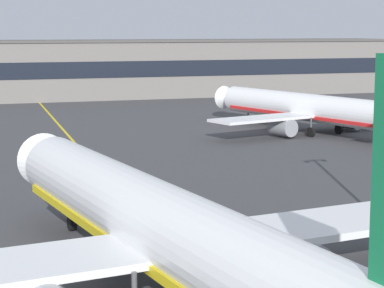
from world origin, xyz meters
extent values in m
cube|color=yellow|center=(0.00, 30.00, 0.00)|extent=(8.65, 179.82, 0.01)
cylinder|color=white|center=(-3.07, 8.10, 3.50)|extent=(8.81, 36.18, 3.80)
cone|color=white|center=(-5.77, 27.21, 3.50)|extent=(3.94, 3.08, 3.61)
cube|color=gold|center=(-3.07, 8.10, 2.46)|extent=(8.33, 33.32, 0.44)
cube|color=black|center=(-5.50, 25.33, 4.17)|extent=(2.98, 1.49, 0.60)
cube|color=white|center=(-3.15, 8.70, 2.65)|extent=(32.36, 9.24, 0.36)
cylinder|color=black|center=(-9.41, 8.67, 1.43)|extent=(1.96, 0.45, 1.95)
cylinder|color=gray|center=(3.13, 8.58, 1.43)|extent=(2.78, 3.89, 2.30)
cylinder|color=black|center=(2.87, 10.41, 1.43)|extent=(1.96, 0.45, 1.95)
cylinder|color=#4C4C51|center=(-5.10, 22.46, 1.48)|extent=(0.24, 0.24, 1.60)
cylinder|color=black|center=(-5.10, 22.46, 0.45)|extent=(0.52, 0.95, 0.90)
cylinder|color=#4C4C51|center=(-0.21, 6.49, 1.77)|extent=(0.24, 0.24, 1.60)
cylinder|color=white|center=(29.48, 56.85, 3.03)|extent=(11.84, 30.81, 3.29)
cone|color=white|center=(24.83, 72.88, 3.03)|extent=(3.62, 3.03, 3.12)
cube|color=red|center=(29.48, 56.85, 2.12)|extent=(11.08, 28.40, 0.38)
cube|color=black|center=(25.29, 71.30, 3.60)|extent=(2.63, 1.60, 0.52)
cube|color=white|center=(29.34, 57.35, 2.29)|extent=(27.73, 11.70, 0.31)
cylinder|color=gray|center=(24.43, 55.03, 1.24)|extent=(2.78, 3.54, 1.99)
cylinder|color=black|center=(23.99, 56.56, 1.24)|extent=(1.67, 0.62, 1.69)
cylinder|color=gray|center=(34.73, 58.02, 1.24)|extent=(2.78, 3.54, 1.99)
cylinder|color=black|center=(34.28, 59.55, 1.24)|extent=(1.67, 0.62, 1.69)
cylinder|color=#4C4C51|center=(25.99, 68.89, 1.28)|extent=(0.21, 0.21, 1.38)
cylinder|color=black|center=(25.99, 68.89, 0.39)|extent=(0.55, 0.84, 0.78)
cylinder|color=#4C4C51|center=(27.81, 54.57, 1.53)|extent=(0.21, 0.21, 1.38)
cylinder|color=black|center=(27.81, 54.57, 0.56)|extent=(0.65, 1.18, 1.12)
cylinder|color=#4C4C51|center=(32.12, 55.82, 1.53)|extent=(0.21, 0.21, 1.38)
cylinder|color=black|center=(32.12, 55.82, 0.56)|extent=(0.65, 1.18, 1.12)
cone|color=orange|center=(-1.51, 23.72, 0.28)|extent=(0.36, 0.36, 0.55)
cylinder|color=white|center=(-1.51, 23.72, 0.30)|extent=(0.23, 0.23, 0.07)
cube|color=orange|center=(-1.51, 23.72, 0.01)|extent=(0.44, 0.44, 0.03)
cube|color=slate|center=(9.01, 111.57, 4.97)|extent=(122.56, 12.00, 9.94)
cube|color=black|center=(9.01, 105.52, 5.37)|extent=(117.66, 0.12, 2.80)
cube|color=#4E4A47|center=(9.01, 111.57, 10.14)|extent=(122.96, 12.40, 0.40)
camera|label=1|loc=(-12.51, -22.99, 12.29)|focal=71.18mm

